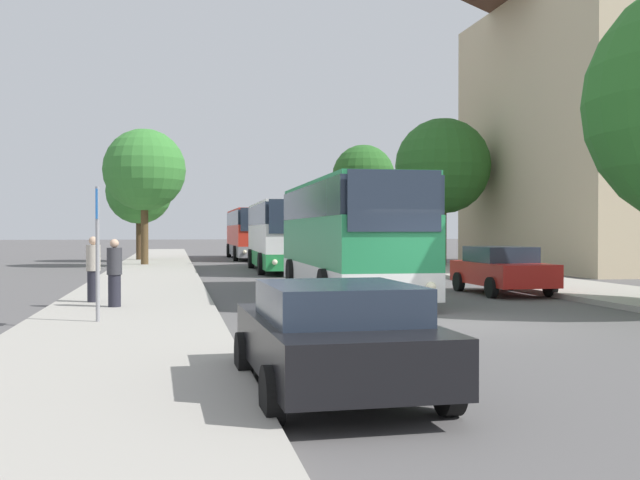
{
  "coord_description": "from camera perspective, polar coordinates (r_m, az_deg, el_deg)",
  "views": [
    {
      "loc": [
        -5.98,
        -14.99,
        1.99
      ],
      "look_at": [
        -0.17,
        14.72,
        1.6
      ],
      "focal_mm": 42.0,
      "sensor_mm": 36.0,
      "label": 1
    }
  ],
  "objects": [
    {
      "name": "ground_plane",
      "position": [
        16.27,
        10.68,
        -6.3
      ],
      "size": [
        300.0,
        300.0,
        0.0
      ],
      "primitive_type": "plane",
      "color": "#565454",
      "rests_on": "ground"
    },
    {
      "name": "sidewalk_left",
      "position": [
        15.15,
        -14.92,
        -6.55
      ],
      "size": [
        4.0,
        120.0,
        0.15
      ],
      "primitive_type": "cube",
      "color": "#A39E93",
      "rests_on": "ground_plane"
    },
    {
      "name": "bus_front",
      "position": [
        22.71,
        2.06,
        0.33
      ],
      "size": [
        2.95,
        10.83,
        3.43
      ],
      "rotation": [
        0.0,
        0.0,
        -0.02
      ],
      "color": "silver",
      "rests_on": "ground_plane"
    },
    {
      "name": "bus_middle",
      "position": [
        36.48,
        -2.97,
        0.4
      ],
      "size": [
        2.97,
        10.52,
        3.32
      ],
      "rotation": [
        0.0,
        0.0,
        -0.03
      ],
      "color": "#238942",
      "rests_on": "ground_plane"
    },
    {
      "name": "bus_rear",
      "position": [
        52.1,
        -5.3,
        0.55
      ],
      "size": [
        2.96,
        11.65,
        3.4
      ],
      "rotation": [
        0.0,
        0.0,
        -0.01
      ],
      "color": "gray",
      "rests_on": "ground_plane"
    },
    {
      "name": "parked_car_left_curb",
      "position": [
        9.07,
        1.18,
        -7.28
      ],
      "size": [
        2.19,
        4.08,
        1.36
      ],
      "rotation": [
        0.0,
        0.0,
        0.02
      ],
      "color": "black",
      "rests_on": "ground_plane"
    },
    {
      "name": "parked_car_right_near",
      "position": [
        24.07,
        13.69,
        -2.17
      ],
      "size": [
        2.1,
        4.09,
        1.48
      ],
      "rotation": [
        0.0,
        0.0,
        3.15
      ],
      "color": "red",
      "rests_on": "ground_plane"
    },
    {
      "name": "bus_stop_sign",
      "position": [
        15.71,
        -16.59,
        0.13
      ],
      "size": [
        0.08,
        0.45,
        2.72
      ],
      "color": "gray",
      "rests_on": "sidewalk_left"
    },
    {
      "name": "pedestrian_waiting_near",
      "position": [
        18.66,
        -15.39,
        -2.43
      ],
      "size": [
        0.36,
        0.36,
        1.63
      ],
      "rotation": [
        0.0,
        0.0,
        4.16
      ],
      "color": "#23232D",
      "rests_on": "sidewalk_left"
    },
    {
      "name": "pedestrian_waiting_far",
      "position": [
        20.06,
        -16.89,
        -2.13
      ],
      "size": [
        0.36,
        0.36,
        1.68
      ],
      "rotation": [
        0.0,
        0.0,
        4.57
      ],
      "color": "#23232D",
      "rests_on": "sidewalk_left"
    },
    {
      "name": "tree_left_near",
      "position": [
        41.67,
        -13.24,
        5.2
      ],
      "size": [
        4.43,
        4.43,
        7.33
      ],
      "color": "#513D23",
      "rests_on": "sidewalk_left"
    },
    {
      "name": "tree_left_far",
      "position": [
        48.53,
        -13.62,
        3.62
      ],
      "size": [
        4.14,
        4.14,
        6.38
      ],
      "color": "#47331E",
      "rests_on": "sidewalk_left"
    },
    {
      "name": "tree_right_near",
      "position": [
        52.47,
        3.33,
        4.86
      ],
      "size": [
        4.36,
        4.36,
        7.82
      ],
      "color": "brown",
      "rests_on": "sidewalk_right"
    },
    {
      "name": "tree_right_far",
      "position": [
        40.59,
        9.34,
        5.57
      ],
      "size": [
        5.08,
        5.08,
        7.81
      ],
      "color": "#513D23",
      "rests_on": "sidewalk_right"
    }
  ]
}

